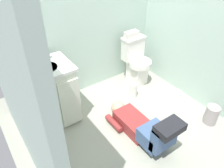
% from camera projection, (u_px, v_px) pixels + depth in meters
% --- Properties ---
extents(ground_plane, '(2.78, 2.91, 0.04)m').
position_uv_depth(ground_plane, '(125.00, 122.00, 2.99)').
color(ground_plane, gray).
extents(wall_back, '(2.44, 0.08, 2.40)m').
position_uv_depth(wall_back, '(82.00, 12.00, 2.93)').
color(wall_back, '#B0C9BB').
rests_on(wall_back, ground_plane).
extents(wall_left, '(0.08, 1.91, 2.40)m').
position_uv_depth(wall_left, '(10.00, 75.00, 1.73)').
color(wall_left, '#B0C9BB').
rests_on(wall_left, ground_plane).
extents(wall_right, '(0.08, 1.91, 2.40)m').
position_uv_depth(wall_right, '(201.00, 16.00, 2.82)').
color(wall_right, '#B0C9BB').
rests_on(wall_right, ground_plane).
extents(toilet, '(0.36, 0.46, 0.75)m').
position_uv_depth(toilet, '(136.00, 61.00, 3.54)').
color(toilet, white).
rests_on(toilet, ground_plane).
extents(vanity_cabinet, '(0.60, 0.53, 0.82)m').
position_uv_depth(vanity_cabinet, '(51.00, 94.00, 2.78)').
color(vanity_cabinet, silver).
rests_on(vanity_cabinet, ground_plane).
extents(faucet, '(0.02, 0.02, 0.10)m').
position_uv_depth(faucet, '(39.00, 58.00, 2.61)').
color(faucet, silver).
rests_on(faucet, vanity_cabinet).
extents(person_plumber, '(0.39, 1.06, 0.52)m').
position_uv_depth(person_plumber, '(143.00, 127.00, 2.66)').
color(person_plumber, maroon).
rests_on(person_plumber, ground_plane).
extents(tissue_box, '(0.22, 0.11, 0.10)m').
position_uv_depth(tissue_box, '(132.00, 35.00, 3.33)').
color(tissue_box, silver).
rests_on(tissue_box, toilet).
extents(soap_dispenser, '(0.06, 0.06, 0.17)m').
position_uv_depth(soap_dispenser, '(23.00, 62.00, 2.50)').
color(soap_dispenser, '#398F64').
rests_on(soap_dispenser, vanity_cabinet).
extents(bottle_blue, '(0.06, 0.06, 0.11)m').
position_uv_depth(bottle_blue, '(33.00, 63.00, 2.51)').
color(bottle_blue, '#3C60BB').
rests_on(bottle_blue, vanity_cabinet).
extents(bottle_pink, '(0.05, 0.05, 0.13)m').
position_uv_depth(bottle_pink, '(40.00, 60.00, 2.54)').
color(bottle_pink, pink).
rests_on(bottle_pink, vanity_cabinet).
extents(bottle_clear, '(0.06, 0.06, 0.15)m').
position_uv_depth(bottle_clear, '(41.00, 55.00, 2.61)').
color(bottle_clear, silver).
rests_on(bottle_clear, vanity_cabinet).
extents(bottle_white, '(0.06, 0.06, 0.17)m').
position_uv_depth(bottle_white, '(47.00, 53.00, 2.64)').
color(bottle_white, white).
rests_on(bottle_white, vanity_cabinet).
extents(trash_can, '(0.17, 0.17, 0.26)m').
position_uv_depth(trash_can, '(211.00, 115.00, 2.89)').
color(trash_can, '#9A8F90').
rests_on(trash_can, ground_plane).
extents(paper_towel_roll, '(0.11, 0.11, 0.23)m').
position_uv_depth(paper_towel_roll, '(133.00, 90.00, 3.34)').
color(paper_towel_roll, white).
rests_on(paper_towel_roll, ground_plane).
extents(toilet_paper_roll, '(0.11, 0.11, 0.10)m').
position_uv_depth(toilet_paper_roll, '(177.00, 94.00, 3.38)').
color(toilet_paper_roll, white).
rests_on(toilet_paper_roll, ground_plane).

